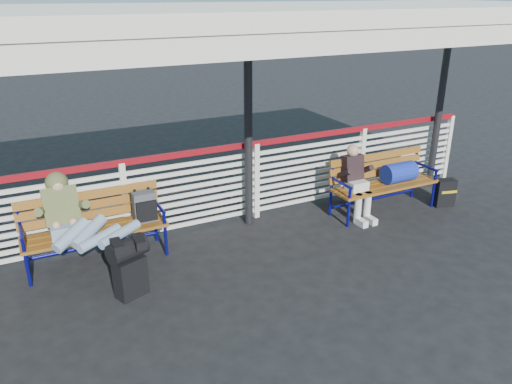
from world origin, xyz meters
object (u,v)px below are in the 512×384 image
traveler_man (85,227)px  suitcase_side (444,193)px  bench_right (389,175)px  companion_person (356,181)px  luggage_stack (129,265)px  bench_left (106,218)px

traveler_man → suitcase_side: (5.60, -0.35, -0.44)m
traveler_man → suitcase_side: traveler_man is taller
bench_right → companion_person: (-0.66, -0.01, 0.01)m
luggage_stack → bench_right: bench_right is taller
luggage_stack → suitcase_side: (5.25, 0.31, -0.17)m
bench_left → suitcase_side: bearing=-7.8°
luggage_stack → bench_right: bearing=-13.2°
luggage_stack → bench_left: bearing=71.1°
bench_right → traveler_man: bearing=179.5°
traveler_man → luggage_stack: bearing=-62.2°
bench_right → traveler_man: 4.66m
bench_right → suitcase_side: (0.94, -0.31, -0.36)m
bench_right → traveler_man: (-4.66, 0.04, 0.09)m
bench_left → suitcase_side: (5.30, -0.72, -0.35)m
bench_right → suitcase_side: bearing=-18.3°
bench_left → suitcase_side: size_ratio=3.97×
companion_person → bench_left: bearing=173.5°
luggage_stack → bench_left: (-0.04, 1.03, 0.18)m
traveler_man → companion_person: 4.00m
traveler_man → suitcase_side: bearing=-3.6°
traveler_man → suitcase_side: size_ratio=3.49×
bench_left → companion_person: bearing=-6.5°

